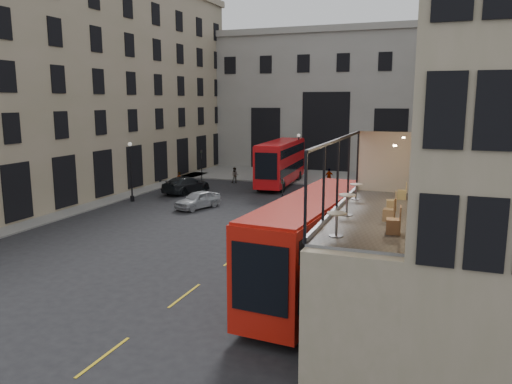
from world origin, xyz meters
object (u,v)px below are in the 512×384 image
(cafe_chair_a, at_px, (394,225))
(pedestrian_a, at_px, (235,175))
(cafe_table_mid, at_px, (347,202))
(street_lamp_a, at_px, (131,175))
(pedestrian_c, at_px, (329,177))
(cafe_table_near, at_px, (337,221))
(car_c, at_px, (186,185))
(pedestrian_b, at_px, (275,166))
(bus_far, at_px, (281,161))
(traffic_light_far, at_px, (201,163))
(bus_near, at_px, (312,241))
(cafe_table_far, at_px, (356,189))
(bicycle, at_px, (253,226))
(cafe_chair_c, at_px, (392,204))
(traffic_light_near, at_px, (282,199))
(pedestrian_e, at_px, (179,180))
(cafe_chair_d, at_px, (402,194))
(cafe_chair_b, at_px, (389,214))
(cyclist, at_px, (276,225))
(car_b, at_px, (332,189))
(pedestrian_d, at_px, (370,178))
(car_a, at_px, (198,200))
(street_lamp_b, at_px, (298,160))

(cafe_chair_a, bearing_deg, pedestrian_a, 120.57)
(cafe_table_mid, bearing_deg, street_lamp_a, 140.35)
(pedestrian_c, height_order, cafe_table_near, cafe_table_near)
(street_lamp_a, relative_size, car_c, 0.95)
(cafe_table_mid, bearing_deg, pedestrian_b, 111.72)
(bus_far, bearing_deg, street_lamp_a, -127.21)
(pedestrian_b, distance_m, cafe_chair_a, 46.37)
(traffic_light_far, bearing_deg, bus_far, 21.10)
(bus_near, distance_m, pedestrian_c, 31.33)
(traffic_light_far, relative_size, cafe_table_mid, 4.66)
(cafe_table_far, bearing_deg, bicycle, 132.14)
(bus_near, relative_size, cafe_table_mid, 14.50)
(traffic_light_far, bearing_deg, cafe_chair_c, -50.84)
(car_c, bearing_deg, cafe_table_mid, 141.51)
(traffic_light_near, distance_m, street_lamp_a, 17.09)
(pedestrian_a, distance_m, cafe_chair_a, 38.77)
(pedestrian_e, xyz_separation_m, cafe_chair_d, (23.83, -22.48, 4.01))
(pedestrian_b, xyz_separation_m, cafe_table_mid, (16.08, -40.38, 4.27))
(pedestrian_e, bearing_deg, cafe_chair_b, 61.23)
(bus_near, distance_m, pedestrian_a, 32.35)
(traffic_light_far, bearing_deg, cafe_chair_a, -53.92)
(bus_near, xyz_separation_m, bicycle, (-6.62, 9.82, -2.22))
(cafe_chair_a, bearing_deg, cafe_table_mid, 132.02)
(bus_near, xyz_separation_m, pedestrian_a, (-15.65, 28.26, -1.75))
(traffic_light_far, xyz_separation_m, cafe_chair_c, (22.04, -27.06, 2.41))
(pedestrian_a, bearing_deg, traffic_light_near, -70.10)
(car_c, relative_size, pedestrian_e, 3.38)
(bicycle, height_order, cyclist, cyclist)
(street_lamp_a, bearing_deg, cafe_chair_a, -40.40)
(cyclist, distance_m, cafe_chair_c, 13.06)
(bicycle, xyz_separation_m, pedestrian_b, (-7.44, 27.77, 0.47))
(car_c, xyz_separation_m, pedestrian_e, (-2.10, 2.41, 0.02))
(traffic_light_near, relative_size, cafe_table_near, 4.78)
(cafe_table_mid, distance_m, cafe_chair_d, 4.41)
(cafe_table_far, bearing_deg, cafe_chair_a, -68.67)
(car_b, height_order, pedestrian_e, pedestrian_e)
(car_c, bearing_deg, cafe_table_near, 138.40)
(cyclist, distance_m, cafe_chair_d, 11.57)
(car_c, height_order, pedestrian_e, pedestrian_e)
(bicycle, bearing_deg, car_b, -7.12)
(cafe_chair_b, bearing_deg, bus_near, 139.14)
(bus_near, bearing_deg, bus_far, 110.11)
(pedestrian_d, bearing_deg, pedestrian_e, 82.34)
(traffic_light_far, distance_m, cafe_chair_a, 38.22)
(car_a, xyz_separation_m, cafe_chair_d, (17.40, -14.07, 4.10))
(traffic_light_far, height_order, street_lamp_b, street_lamp_b)
(car_b, bearing_deg, cafe_table_mid, -79.38)
(cafe_table_mid, relative_size, cafe_chair_a, 0.87)
(bus_far, xyz_separation_m, cafe_chair_b, (14.24, -32.08, 2.22))
(bus_near, xyz_separation_m, car_c, (-17.96, 21.31, -1.81))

